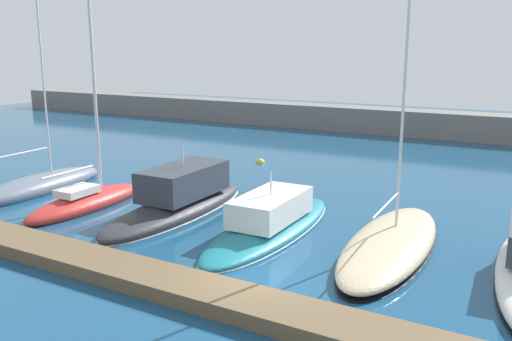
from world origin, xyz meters
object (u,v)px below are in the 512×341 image
Objects in this scene: motorboat_charcoal_third at (180,200)px; sailboat_sand_fifth at (391,242)px; motorboat_teal_fourth at (271,222)px; mooring_buoy_yellow at (260,163)px; sailboat_slate_nearest at (40,185)px; sailboat_red_second at (86,201)px.

sailboat_sand_fifth is (10.25, 0.12, -0.30)m from motorboat_charcoal_third.
motorboat_teal_fourth reaches higher than mooring_buoy_yellow.
sailboat_sand_fifth is at bearing -87.76° from motorboat_teal_fourth.
sailboat_sand_fifth is at bearing -90.85° from motorboat_charcoal_third.
motorboat_teal_fourth is 0.50× the size of sailboat_sand_fifth.
sailboat_slate_nearest is at bearing -118.43° from mooring_buoy_yellow.
mooring_buoy_yellow is (-7.47, 12.18, -0.41)m from motorboat_teal_fourth.
sailboat_sand_fifth reaches higher than motorboat_charcoal_third.
sailboat_red_second is at bearing 94.11° from sailboat_sand_fifth.
mooring_buoy_yellow is at bearing -11.44° from sailboat_red_second.
sailboat_slate_nearest reaches higher than mooring_buoy_yellow.
sailboat_red_second is at bearing -107.04° from sailboat_slate_nearest.
motorboat_charcoal_third is at bearing -71.52° from sailboat_red_second.
mooring_buoy_yellow is (-12.60, 11.83, -0.32)m from sailboat_sand_fifth.
sailboat_red_second is 13.85m from mooring_buoy_yellow.
sailboat_red_second is 9.75m from motorboat_teal_fourth.
sailboat_sand_fifth reaches higher than sailboat_red_second.
sailboat_sand_fifth is (19.45, 0.83, 0.02)m from sailboat_slate_nearest.
motorboat_charcoal_third is at bearing 87.65° from sailboat_sand_fifth.
motorboat_charcoal_third is 1.00× the size of motorboat_teal_fourth.
motorboat_charcoal_third is 17.81× the size of mooring_buoy_yellow.
motorboat_charcoal_third is at bearing -90.43° from sailboat_slate_nearest.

